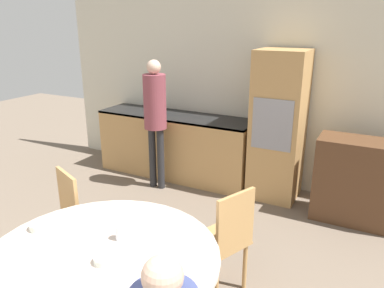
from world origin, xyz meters
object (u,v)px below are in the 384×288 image
(oven_unit, at_px, (278,126))
(bowl_near, at_px, (105,259))
(sideboard, at_px, (361,182))
(chair_far_right, at_px, (226,237))
(cup, at_px, (120,233))
(bowl_centre, at_px, (40,226))
(person_standing, at_px, (155,110))
(dining_table, at_px, (104,279))
(chair_far_left, at_px, (60,220))

(oven_unit, distance_m, bowl_near, 2.94)
(sideboard, relative_size, bowl_near, 7.22)
(chair_far_right, height_order, bowl_near, chair_far_right)
(cup, relative_size, bowl_centre, 0.67)
(sideboard, bearing_deg, cup, -118.55)
(person_standing, bearing_deg, bowl_near, -63.68)
(oven_unit, bearing_deg, cup, -97.04)
(chair_far_right, xyz_separation_m, bowl_near, (-0.41, -0.94, 0.25))
(bowl_near, bearing_deg, dining_table, 144.84)
(chair_far_right, relative_size, bowl_near, 6.98)
(sideboard, xyz_separation_m, dining_table, (-1.34, -2.66, 0.10))
(oven_unit, relative_size, dining_table, 1.23)
(chair_far_left, relative_size, cup, 9.41)
(sideboard, bearing_deg, person_standing, -173.69)
(dining_table, distance_m, cup, 0.30)
(person_standing, height_order, bowl_near, person_standing)
(chair_far_left, xyz_separation_m, bowl_centre, (0.31, -0.44, 0.26))
(sideboard, distance_m, bowl_centre, 3.26)
(dining_table, bearing_deg, bowl_centre, 175.80)
(bowl_near, relative_size, bowl_centre, 0.90)
(dining_table, distance_m, chair_far_right, 1.01)
(chair_far_left, relative_size, person_standing, 0.55)
(chair_far_right, bearing_deg, bowl_near, -0.51)
(cup, relative_size, bowl_near, 0.74)
(person_standing, bearing_deg, dining_table, -64.56)
(sideboard, relative_size, chair_far_right, 1.03)
(oven_unit, bearing_deg, chair_far_left, -117.00)
(person_standing, height_order, cup, person_standing)
(oven_unit, xyz_separation_m, person_standing, (-1.46, -0.49, 0.15))
(bowl_centre, bearing_deg, chair_far_right, 38.47)
(bowl_near, bearing_deg, sideboard, 64.92)
(oven_unit, xyz_separation_m, bowl_centre, (-0.91, -2.83, -0.14))
(person_standing, bearing_deg, chair_far_left, -82.71)
(sideboard, xyz_separation_m, bowl_near, (-1.27, -2.70, 0.30))
(oven_unit, relative_size, person_standing, 1.08)
(chair_far_left, distance_m, bowl_near, 1.13)
(chair_far_left, bearing_deg, oven_unit, 86.13)
(sideboard, bearing_deg, chair_far_left, -135.67)
(bowl_centre, bearing_deg, cup, 14.79)
(oven_unit, relative_size, chair_far_left, 1.96)
(sideboard, xyz_separation_m, bowl_centre, (-1.92, -2.61, 0.31))
(chair_far_right, bearing_deg, person_standing, -109.61)
(chair_far_left, xyz_separation_m, person_standing, (-0.24, 1.90, 0.54))
(sideboard, height_order, chair_far_left, sideboard)
(dining_table, relative_size, person_standing, 0.88)
(bowl_near, bearing_deg, person_standing, 116.32)
(dining_table, distance_m, bowl_centre, 0.62)
(sideboard, xyz_separation_m, person_standing, (-2.47, -0.27, 0.59))
(chair_far_right, xyz_separation_m, bowl_centre, (-1.07, -0.85, 0.26))
(dining_table, bearing_deg, oven_unit, 83.47)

